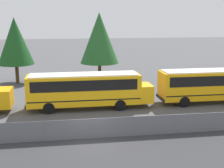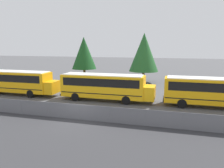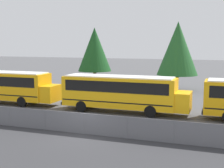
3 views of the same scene
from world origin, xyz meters
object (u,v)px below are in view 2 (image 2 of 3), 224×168
at_px(tree_2, 84,53).
at_px(school_bus_3, 105,85).
at_px(school_bus_4, 215,90).
at_px(tree_0, 144,52).
at_px(school_bus_2, 17,81).

bearing_deg(tree_2, school_bus_3, -58.11).
bearing_deg(school_bus_4, tree_0, 123.68).
bearing_deg(tree_0, school_bus_4, -56.32).
bearing_deg(school_bus_4, school_bus_2, -179.72).
xyz_separation_m(school_bus_2, school_bus_4, (24.92, 0.12, 0.00)).
distance_m(school_bus_2, school_bus_4, 24.92).
height_order(school_bus_3, tree_2, tree_2).
distance_m(school_bus_3, tree_2, 15.21).
height_order(school_bus_2, tree_0, tree_0).
bearing_deg(tree_2, school_bus_2, -110.74).
distance_m(school_bus_2, school_bus_3, 12.58).
bearing_deg(school_bus_3, tree_2, 121.89).
height_order(tree_0, tree_2, tree_0).
height_order(school_bus_4, tree_0, tree_0).
bearing_deg(school_bus_2, school_bus_4, 0.28).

